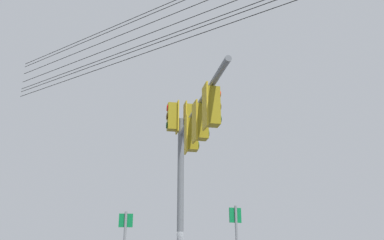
% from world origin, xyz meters
% --- Properties ---
extents(signal_mast_assembly, '(3.54, 4.66, 6.60)m').
position_xyz_m(signal_mast_assembly, '(0.40, -1.80, 4.76)').
color(signal_mast_assembly, slate).
rests_on(signal_mast_assembly, ground).
extents(overhead_wire_span, '(17.79, 4.00, 2.39)m').
position_xyz_m(overhead_wire_span, '(-1.17, -0.55, 9.82)').
color(overhead_wire_span, black).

